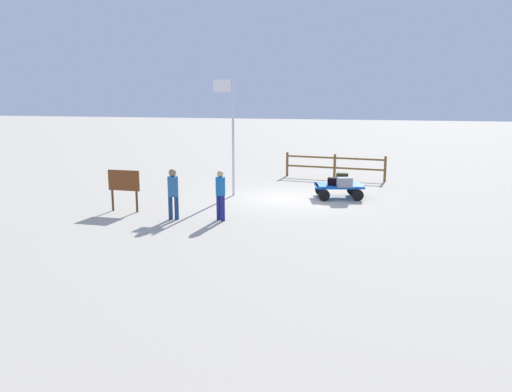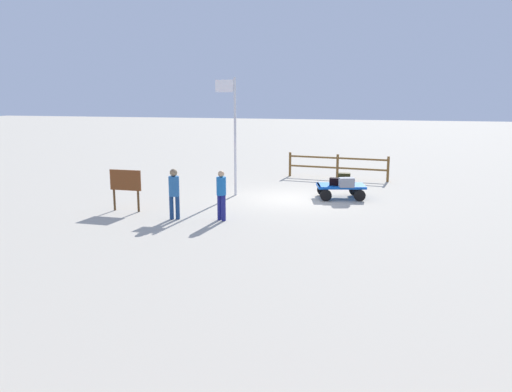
% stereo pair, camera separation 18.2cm
% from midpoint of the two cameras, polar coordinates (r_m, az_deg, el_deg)
% --- Properties ---
extents(ground_plane, '(120.00, 120.00, 0.00)m').
position_cam_midpoint_polar(ground_plane, '(21.29, 4.14, -0.29)').
color(ground_plane, '#BAB09C').
extents(luggage_cart, '(2.07, 1.64, 0.55)m').
position_cam_midpoint_polar(luggage_cart, '(21.53, 9.19, 0.85)').
color(luggage_cart, blue).
rests_on(luggage_cart, ground).
extents(suitcase_navy, '(0.58, 0.40, 0.27)m').
position_cam_midpoint_polar(suitcase_navy, '(21.59, 9.90, 1.58)').
color(suitcase_navy, black).
rests_on(suitcase_navy, luggage_cart).
extents(suitcase_olive, '(0.56, 0.29, 0.30)m').
position_cam_midpoint_polar(suitcase_olive, '(21.27, 8.84, 1.51)').
color(suitcase_olive, black).
rests_on(suitcase_olive, luggage_cart).
extents(suitcase_dark, '(0.64, 0.52, 0.36)m').
position_cam_midpoint_polar(suitcase_dark, '(20.98, 9.86, 1.44)').
color(suitcase_dark, gray).
rests_on(suitcase_dark, luggage_cart).
extents(suitcase_grey, '(0.50, 0.35, 0.38)m').
position_cam_midpoint_polar(suitcase_grey, '(22.07, 9.61, 1.94)').
color(suitcase_grey, '#403917').
rests_on(suitcase_grey, luggage_cart).
extents(worker_lead, '(0.43, 0.43, 1.66)m').
position_cam_midpoint_polar(worker_lead, '(17.54, -3.41, 0.41)').
color(worker_lead, navy).
rests_on(worker_lead, ground).
extents(worker_trailing, '(0.43, 0.43, 1.69)m').
position_cam_midpoint_polar(worker_trailing, '(17.86, -8.43, 0.65)').
color(worker_trailing, navy).
rests_on(worker_trailing, ground).
extents(flagpole, '(0.85, 0.10, 4.73)m').
position_cam_midpoint_polar(flagpole, '(21.63, -2.20, 7.26)').
color(flagpole, silver).
rests_on(flagpole, ground).
extents(signboard, '(1.18, 0.11, 1.48)m').
position_cam_midpoint_polar(signboard, '(19.40, -13.45, 1.31)').
color(signboard, '#4C3319').
rests_on(signboard, ground).
extents(wooden_fence, '(4.88, 0.75, 1.20)m').
position_cam_midpoint_polar(wooden_fence, '(26.24, 8.86, 3.32)').
color(wooden_fence, brown).
rests_on(wooden_fence, ground).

